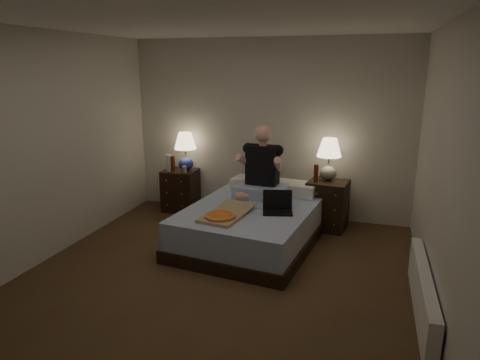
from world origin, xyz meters
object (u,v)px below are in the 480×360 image
(laptop, at_px, (278,203))
(beer_bottle_left, at_px, (173,164))
(lamp_left, at_px, (186,151))
(pizza_box, at_px, (220,217))
(bed, at_px, (252,225))
(water_bottle, at_px, (169,163))
(soda_can, at_px, (184,169))
(beer_bottle_right, at_px, (316,173))
(lamp_right, at_px, (329,159))
(person, at_px, (261,162))
(nightstand_left, at_px, (181,190))
(nightstand_right, at_px, (327,205))
(radiator, at_px, (422,293))

(laptop, bearing_deg, beer_bottle_left, 137.92)
(lamp_left, distance_m, pizza_box, 1.87)
(bed, distance_m, water_bottle, 1.74)
(soda_can, xyz_separation_m, beer_bottle_right, (1.89, -0.05, 0.09))
(laptop, distance_m, pizza_box, 0.70)
(water_bottle, bearing_deg, beer_bottle_right, -1.78)
(lamp_left, bearing_deg, lamp_right, -2.01)
(soda_can, distance_m, beer_bottle_left, 0.21)
(lamp_left, xyz_separation_m, person, (1.28, -0.52, 0.03))
(lamp_right, bearing_deg, nightstand_left, 178.92)
(soda_can, bearing_deg, water_bottle, 176.57)
(bed, bearing_deg, soda_can, 155.18)
(nightstand_right, distance_m, radiator, 2.13)
(person, xyz_separation_m, pizza_box, (-0.22, -0.96, -0.43))
(pizza_box, bearing_deg, bed, 78.08)
(bed, bearing_deg, lamp_right, 53.06)
(laptop, bearing_deg, person, 107.63)
(nightstand_left, height_order, water_bottle, water_bottle)
(lamp_right, xyz_separation_m, water_bottle, (-2.29, -0.08, -0.18))
(lamp_right, distance_m, soda_can, 2.05)
(nightstand_right, distance_m, person, 1.09)
(beer_bottle_right, relative_size, person, 0.25)
(water_bottle, bearing_deg, lamp_left, 36.27)
(bed, xyz_separation_m, water_bottle, (-1.48, 0.77, 0.51))
(nightstand_right, height_order, lamp_left, lamp_left)
(lamp_right, bearing_deg, radiator, -61.60)
(soda_can, bearing_deg, laptop, -29.55)
(nightstand_left, distance_m, nightstand_right, 2.19)
(bed, xyz_separation_m, soda_can, (-1.23, 0.75, 0.44))
(pizza_box, bearing_deg, radiator, -5.68)
(water_bottle, relative_size, laptop, 0.74)
(water_bottle, distance_m, soda_can, 0.26)
(lamp_left, bearing_deg, person, -22.02)
(person, bearing_deg, soda_can, 167.99)
(person, bearing_deg, nightstand_right, 29.34)
(nightstand_left, bearing_deg, beer_bottle_right, -6.85)
(lamp_right, xyz_separation_m, laptop, (-0.46, -0.99, -0.34))
(soda_can, bearing_deg, person, -15.92)
(soda_can, relative_size, laptop, 0.29)
(lamp_right, bearing_deg, lamp_left, 177.99)
(lamp_left, distance_m, beer_bottle_right, 1.96)
(soda_can, relative_size, pizza_box, 0.13)
(person, bearing_deg, beer_bottle_right, 28.53)
(water_bottle, height_order, soda_can, water_bottle)
(nightstand_right, relative_size, beer_bottle_left, 2.83)
(nightstand_left, bearing_deg, soda_can, -47.18)
(beer_bottle_left, bearing_deg, pizza_box, -48.09)
(lamp_left, relative_size, beer_bottle_right, 2.43)
(pizza_box, bearing_deg, lamp_left, 134.06)
(water_bottle, height_order, person, person)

